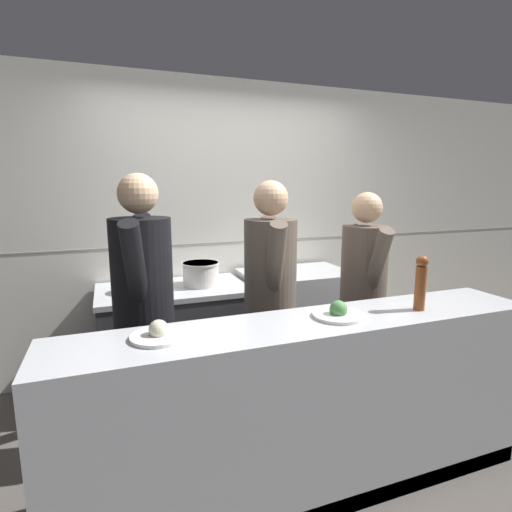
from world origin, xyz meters
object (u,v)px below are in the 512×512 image
(sauce_pot, at_px, (201,273))
(mixing_bowl_steel, at_px, (285,267))
(stock_pot, at_px, (141,280))
(plated_dish_main, at_px, (159,334))
(chef_line, at_px, (363,292))
(pepper_mill, at_px, (421,282))
(chef_head_cook, at_px, (144,305))
(plated_dish_appetiser, at_px, (338,313))
(oven_range, at_px, (175,338))
(chef_sous, at_px, (270,295))

(sauce_pot, height_order, mixing_bowl_steel, sauce_pot)
(stock_pot, distance_m, plated_dish_main, 1.34)
(plated_dish_main, height_order, chef_line, chef_line)
(pepper_mill, bearing_deg, chef_head_cook, 154.40)
(plated_dish_appetiser, bearing_deg, plated_dish_main, 178.03)
(sauce_pot, bearing_deg, stock_pot, -175.63)
(mixing_bowl_steel, height_order, chef_head_cook, chef_head_cook)
(pepper_mill, relative_size, chef_line, 0.19)
(pepper_mill, bearing_deg, oven_range, 127.92)
(pepper_mill, relative_size, chef_sous, 0.18)
(plated_dish_main, relative_size, pepper_mill, 0.84)
(oven_range, distance_m, pepper_mill, 1.99)
(oven_range, xyz_separation_m, plated_dish_appetiser, (0.65, -1.42, 0.58))
(stock_pot, bearing_deg, plated_dish_main, -91.12)
(plated_dish_appetiser, bearing_deg, pepper_mill, -5.89)
(plated_dish_main, distance_m, chef_head_cook, 0.61)
(stock_pot, bearing_deg, chef_line, -26.06)
(stock_pot, relative_size, plated_dish_appetiser, 0.85)
(stock_pot, height_order, plated_dish_main, plated_dish_main)
(chef_line, bearing_deg, mixing_bowl_steel, 117.42)
(mixing_bowl_steel, bearing_deg, oven_range, -177.31)
(pepper_mill, xyz_separation_m, chef_line, (0.11, 0.68, -0.25))
(chef_head_cook, height_order, chef_sous, chef_head_cook)
(oven_range, relative_size, chef_sous, 0.69)
(chef_head_cook, bearing_deg, pepper_mill, -12.10)
(chef_head_cook, relative_size, chef_line, 1.07)
(oven_range, distance_m, chef_line, 1.56)
(sauce_pot, height_order, pepper_mill, pepper_mill)
(sauce_pot, height_order, chef_head_cook, chef_head_cook)
(plated_dish_appetiser, height_order, chef_sous, chef_sous)
(chef_sous, bearing_deg, plated_dish_main, -128.56)
(pepper_mill, bearing_deg, sauce_pot, 122.23)
(oven_range, relative_size, pepper_mill, 3.84)
(oven_range, height_order, sauce_pot, sauce_pot)
(plated_dish_main, height_order, chef_head_cook, chef_head_cook)
(mixing_bowl_steel, distance_m, plated_dish_main, 1.93)
(stock_pot, xyz_separation_m, plated_dish_main, (-0.03, -1.33, 0.06))
(sauce_pot, xyz_separation_m, plated_dish_appetiser, (0.43, -1.40, 0.05))
(oven_range, xyz_separation_m, pepper_mill, (1.14, -1.47, 0.72))
(stock_pot, bearing_deg, pepper_mill, -45.47)
(oven_range, xyz_separation_m, chef_head_cook, (-0.29, -0.78, 0.54))
(plated_dish_appetiser, xyz_separation_m, chef_head_cook, (-0.94, 0.64, -0.04))
(plated_dish_appetiser, bearing_deg, sauce_pot, 106.88)
(pepper_mill, relative_size, chef_head_cook, 0.18)
(mixing_bowl_steel, xyz_separation_m, chef_head_cook, (-1.30, -0.83, 0.02))
(plated_dish_appetiser, distance_m, chef_sous, 0.66)
(stock_pot, height_order, pepper_mill, pepper_mill)
(oven_range, height_order, plated_dish_main, plated_dish_main)
(chef_line, bearing_deg, plated_dish_main, -147.82)
(stock_pot, distance_m, pepper_mill, 2.00)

